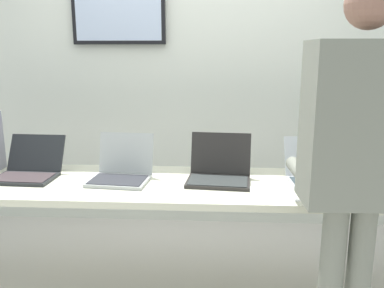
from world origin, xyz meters
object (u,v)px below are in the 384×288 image
(person, at_px, (356,152))
(laptop_station_0, at_px, (29,168))
(coffee_mug, at_px, (369,193))
(laptop_station_2, at_px, (219,170))
(workbench, at_px, (182,189))
(laptop_station_3, at_px, (318,172))
(laptop_station_1, at_px, (122,170))

(person, bearing_deg, laptop_station_0, 158.97)
(coffee_mug, bearing_deg, laptop_station_2, 158.57)
(workbench, height_order, laptop_station_3, laptop_station_3)
(laptop_station_3, bearing_deg, laptop_station_1, -178.58)
(laptop_station_1, bearing_deg, workbench, -5.72)
(workbench, bearing_deg, laptop_station_3, 4.68)
(laptop_station_2, relative_size, laptop_station_3, 1.04)
(workbench, height_order, laptop_station_2, laptop_station_2)
(laptop_station_1, distance_m, person, 1.38)
(person, bearing_deg, coffee_mug, 59.60)
(laptop_station_2, distance_m, coffee_mug, 0.85)
(laptop_station_0, distance_m, person, 1.92)
(laptop_station_0, distance_m, coffee_mug, 2.01)
(workbench, xyz_separation_m, laptop_station_1, (-0.38, 0.04, 0.11))
(person, bearing_deg, laptop_station_2, 129.92)
(laptop_station_1, height_order, laptop_station_2, laptop_station_2)
(laptop_station_2, bearing_deg, laptop_station_3, 0.79)
(person, bearing_deg, laptop_station_3, 87.49)
(coffee_mug, bearing_deg, laptop_station_0, 171.16)
(laptop_station_0, bearing_deg, laptop_station_2, -0.02)
(workbench, distance_m, laptop_station_1, 0.39)
(workbench, relative_size, coffee_mug, 39.47)
(laptop_station_0, relative_size, person, 0.21)
(laptop_station_2, distance_m, laptop_station_3, 0.60)
(workbench, relative_size, laptop_station_2, 8.36)
(workbench, distance_m, laptop_station_2, 0.26)
(laptop_station_0, height_order, laptop_station_1, laptop_station_1)
(laptop_station_1, xyz_separation_m, person, (1.17, -0.66, 0.29))
(workbench, relative_size, laptop_station_1, 8.93)
(laptop_station_2, height_order, laptop_station_3, laptop_station_2)
(laptop_station_3, bearing_deg, person, -92.51)
(laptop_station_1, xyz_separation_m, coffee_mug, (1.39, -0.29, -0.02))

